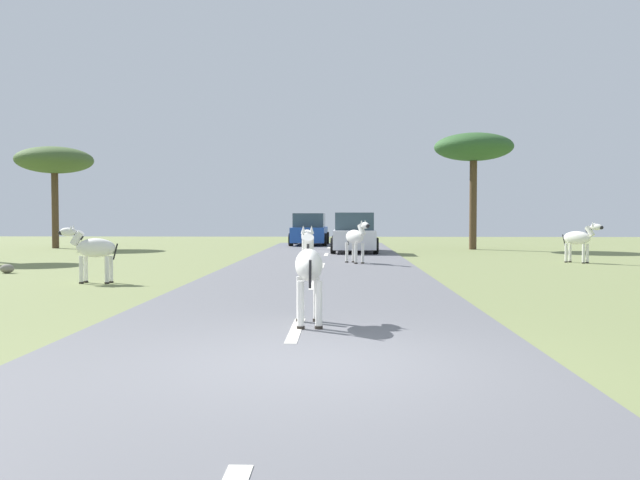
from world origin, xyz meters
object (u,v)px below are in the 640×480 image
car_0 (354,234)px  tree_6 (54,161)px  zebra_0 (356,237)px  tree_4 (474,149)px  zebra_4 (579,238)px  car_1 (310,230)px  zebra_2 (93,249)px  rock_1 (7,269)px  zebra_1 (309,266)px

car_0 → tree_6: 16.07m
zebra_0 → tree_6: size_ratio=0.28×
zebra_0 → tree_4: bearing=-147.1°
zebra_0 → tree_6: tree_6 is taller
tree_4 → tree_6: 21.06m
zebra_4 → car_1: size_ratio=0.33×
zebra_4 → car_1: car_1 is taller
zebra_2 → car_1: (4.31, 20.29, -0.00)m
zebra_2 → car_0: 14.80m
car_0 → car_1: (-2.32, 7.06, 0.00)m
zebra_2 → car_1: size_ratio=0.35×
car_1 → tree_6: 13.67m
zebra_2 → rock_1: (-3.55, 2.72, -0.72)m
zebra_1 → tree_6: bearing=116.2°
car_0 → tree_4: bearing=31.1°
tree_6 → rock_1: size_ratio=12.65×
zebra_1 → zebra_4: bearing=52.3°
zebra_0 → car_1: car_1 is taller
zebra_0 → rock_1: (-10.10, -3.61, -0.79)m
zebra_4 → car_1: bearing=-92.7°
zebra_0 → car_0: 6.90m
zebra_1 → tree_6: 27.57m
car_0 → zebra_4: bearing=-36.5°
zebra_0 → rock_1: bearing=-7.5°
zebra_2 → car_0: size_ratio=0.35×
car_0 → tree_4: (5.90, 3.47, 4.09)m
tree_6 → zebra_2: bearing=-63.7°
car_1 → tree_6: tree_6 is taller
tree_4 → rock_1: bearing=-139.0°
zebra_1 → tree_4: (6.93, 22.91, 4.03)m
zebra_1 → zebra_4: (8.78, 13.60, -0.05)m
zebra_0 → zebra_2: size_ratio=0.97×
car_1 → tree_4: tree_4 is taller
zebra_2 → zebra_1: bearing=-134.5°
rock_1 → zebra_4: bearing=14.6°
zebra_1 → zebra_2: (-5.60, 6.20, -0.06)m
tree_4 → tree_6: tree_4 is taller
zebra_0 → tree_6: 18.92m
zebra_0 → zebra_1: size_ratio=0.95×
zebra_1 → rock_1: size_ratio=3.77×
tree_6 → car_0: bearing=-14.7°
zebra_0 → rock_1: zebra_0 is taller
rock_1 → zebra_0: bearing=19.7°
car_1 → tree_4: size_ratio=0.77×
zebra_2 → rock_1: bearing=55.9°
zebra_4 → zebra_1: bearing=16.5°
zebra_4 → tree_6: bearing=-63.9°
zebra_0 → zebra_4: 7.89m
zebra_2 → rock_1: zebra_2 is taller
car_1 → tree_4: bearing=-22.3°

